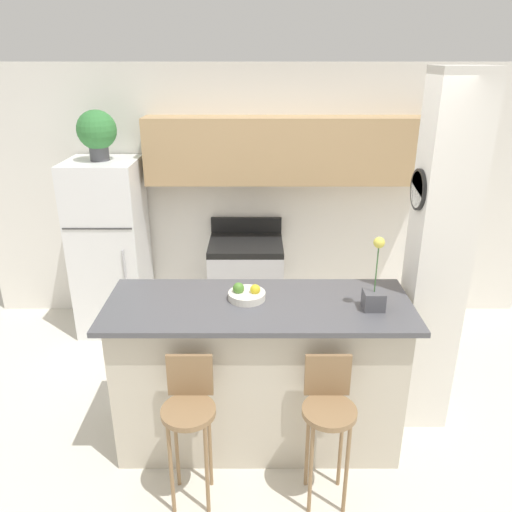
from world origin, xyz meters
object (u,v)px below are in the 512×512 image
at_px(potted_plant_on_fridge, 94,132).
at_px(stove_range, 244,284).
at_px(refrigerator, 108,248).
at_px(bar_stool_left, 187,412).
at_px(bar_stool_right, 326,412).
at_px(orchid_vase, 372,292).
at_px(fruit_bowl, 244,294).

bearing_deg(potted_plant_on_fridge, stove_range, 0.97).
xyz_separation_m(refrigerator, potted_plant_on_fridge, (-0.00, 0.00, 1.11)).
height_order(stove_range, bar_stool_left, stove_range).
bearing_deg(refrigerator, bar_stool_right, -49.23).
bearing_deg(potted_plant_on_fridge, refrigerator, -62.63).
relative_size(bar_stool_left, orchid_vase, 1.99).
xyz_separation_m(bar_stool_left, bar_stool_right, (0.83, 0.00, 0.00)).
relative_size(refrigerator, potted_plant_on_fridge, 3.81).
relative_size(bar_stool_left, bar_stool_right, 1.00).
height_order(potted_plant_on_fridge, orchid_vase, potted_plant_on_fridge).
bearing_deg(fruit_bowl, stove_range, 91.34).
relative_size(refrigerator, bar_stool_right, 1.77).
xyz_separation_m(bar_stool_right, fruit_bowl, (-0.49, 0.58, 0.49)).
relative_size(bar_stool_left, fruit_bowl, 3.91).
xyz_separation_m(refrigerator, orchid_vase, (2.17, -1.70, 0.35)).
distance_m(potted_plant_on_fridge, orchid_vase, 2.86).
relative_size(bar_stool_right, fruit_bowl, 3.91).
relative_size(stove_range, bar_stool_left, 1.10).
relative_size(refrigerator, stove_range, 1.60).
relative_size(potted_plant_on_fridge, fruit_bowl, 1.82).
relative_size(refrigerator, bar_stool_left, 1.77).
distance_m(bar_stool_right, orchid_vase, 0.79).
distance_m(refrigerator, orchid_vase, 2.78).
bearing_deg(potted_plant_on_fridge, orchid_vase, -38.08).
distance_m(refrigerator, stove_range, 1.38).
xyz_separation_m(stove_range, potted_plant_on_fridge, (-1.32, -0.02, 1.51)).
height_order(bar_stool_left, orchid_vase, orchid_vase).
xyz_separation_m(bar_stool_left, potted_plant_on_fridge, (-1.03, 2.15, 1.33)).
xyz_separation_m(bar_stool_left, orchid_vase, (1.15, 0.45, 0.57)).
height_order(refrigerator, orchid_vase, refrigerator).
xyz_separation_m(stove_range, fruit_bowl, (0.04, -1.59, 0.67)).
bearing_deg(stove_range, refrigerator, -179.02).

